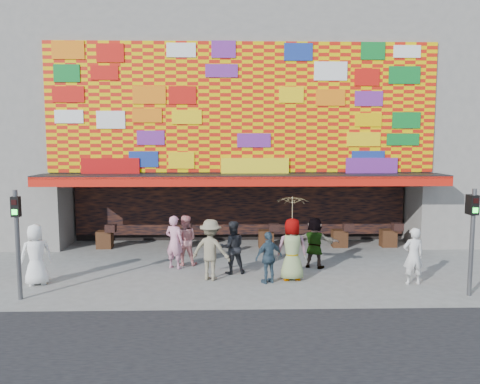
% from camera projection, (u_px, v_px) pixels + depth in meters
% --- Properties ---
extents(ground, '(90.00, 90.00, 0.00)m').
position_uv_depth(ground, '(245.00, 281.00, 14.39)').
color(ground, slate).
rests_on(ground, ground).
extents(shop_building, '(15.20, 9.40, 10.00)m').
position_uv_depth(shop_building, '(239.00, 121.00, 21.95)').
color(shop_building, gray).
rests_on(shop_building, ground).
extents(signal_left, '(0.22, 0.20, 3.00)m').
position_uv_depth(signal_left, '(17.00, 232.00, 12.55)').
color(signal_left, '#59595B').
rests_on(signal_left, ground).
extents(signal_right, '(0.22, 0.20, 3.00)m').
position_uv_depth(signal_right, '(473.00, 230.00, 12.85)').
color(signal_right, '#59595B').
rests_on(signal_right, ground).
extents(ped_a, '(1.07, 0.94, 1.84)m').
position_uv_depth(ped_a, '(36.00, 255.00, 13.94)').
color(ped_a, white).
rests_on(ped_a, ground).
extents(ped_b, '(0.78, 0.68, 1.81)m').
position_uv_depth(ped_b, '(174.00, 242.00, 15.75)').
color(ped_b, pink).
rests_on(ped_b, ground).
extents(ped_c, '(0.93, 0.77, 1.72)m').
position_uv_depth(ped_c, '(232.00, 247.00, 15.16)').
color(ped_c, black).
rests_on(ped_c, ground).
extents(ped_d, '(1.38, 1.05, 1.89)m').
position_uv_depth(ped_d, '(211.00, 250.00, 14.46)').
color(ped_d, '#7E745B').
rests_on(ped_d, ground).
extents(ped_e, '(1.00, 0.76, 1.58)m').
position_uv_depth(ped_e, '(269.00, 257.00, 14.12)').
color(ped_e, '#334959').
rests_on(ped_e, ground).
extents(ped_f, '(1.68, 1.16, 1.74)m').
position_uv_depth(ped_f, '(315.00, 242.00, 15.85)').
color(ped_f, gray).
rests_on(ped_f, ground).
extents(ped_g, '(0.98, 0.66, 1.94)m').
position_uv_depth(ped_g, '(292.00, 249.00, 14.42)').
color(ped_g, gray).
rests_on(ped_g, ground).
extents(ped_h, '(0.65, 0.44, 1.72)m').
position_uv_depth(ped_h, '(413.00, 256.00, 14.01)').
color(ped_h, silver).
rests_on(ped_h, ground).
extents(ped_i, '(0.85, 0.66, 1.74)m').
position_uv_depth(ped_i, '(185.00, 240.00, 16.18)').
color(ped_i, pink).
rests_on(ped_i, ground).
extents(parasol, '(1.10, 1.12, 1.87)m').
position_uv_depth(parasol, '(293.00, 211.00, 14.29)').
color(parasol, '#FBEA9E').
rests_on(parasol, ground).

